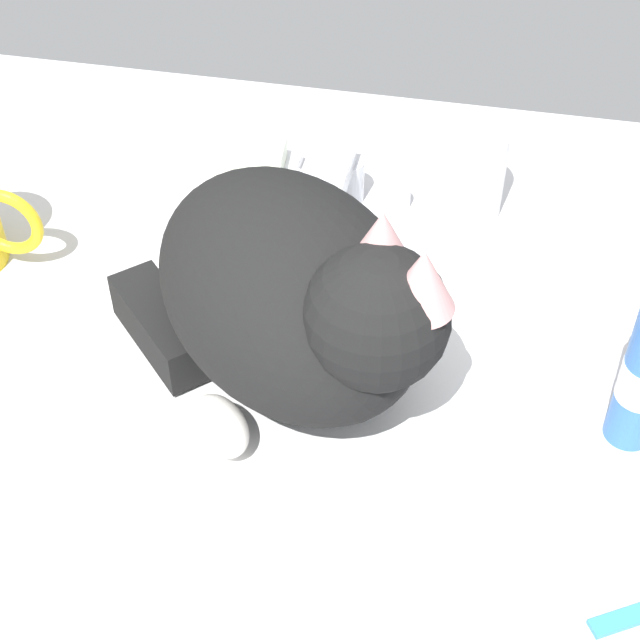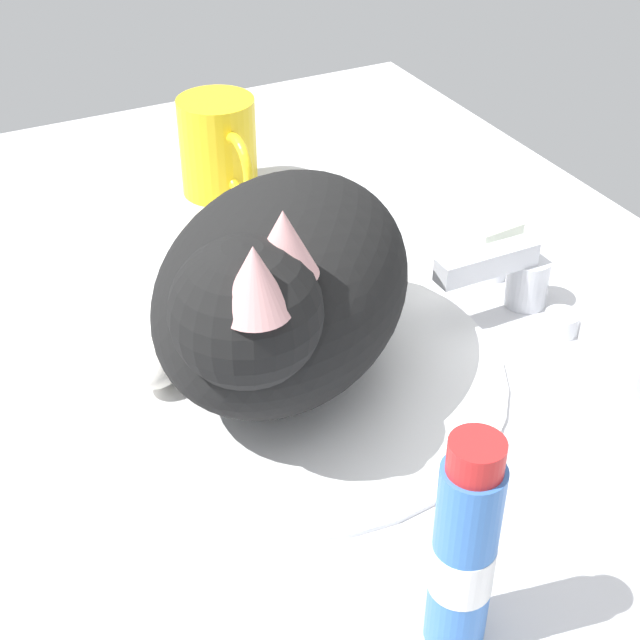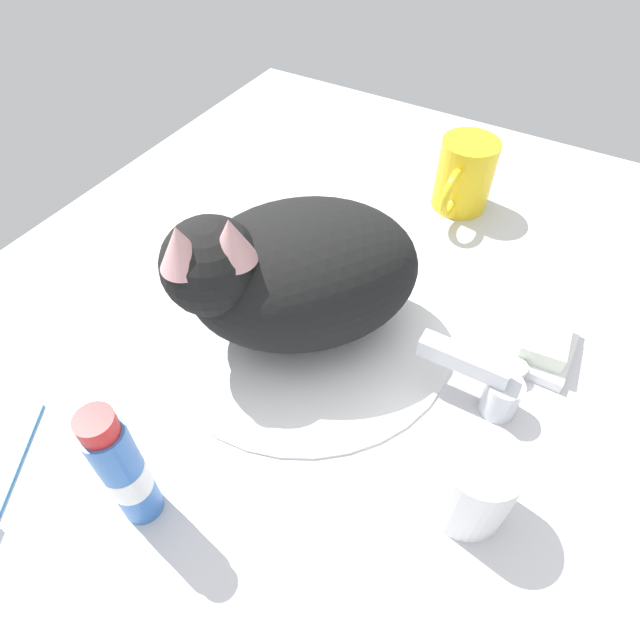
{
  "view_description": "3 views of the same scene",
  "coord_description": "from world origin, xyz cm",
  "views": [
    {
      "loc": [
        12.54,
        -49.91,
        54.35
      ],
      "look_at": [
        2.02,
        1.23,
        4.42
      ],
      "focal_mm": 54.47,
      "sensor_mm": 36.0,
      "label": 1
    },
    {
      "loc": [
        51.57,
        -23.1,
        45.23
      ],
      "look_at": [
        0.43,
        2.67,
        4.7
      ],
      "focal_mm": 53.22,
      "sensor_mm": 36.0,
      "label": 2
    },
    {
      "loc": [
        34.07,
        21.56,
        46.0
      ],
      "look_at": [
        2.1,
        3.1,
        4.72
      ],
      "focal_mm": 30.07,
      "sensor_mm": 36.0,
      "label": 3
    }
  ],
  "objects": [
    {
      "name": "soap_bar",
      "position": [
        -9.57,
        24.14,
        2.24
      ],
      "size": [
        7.11,
        5.14,
        2.07
      ],
      "primitive_type": "cube",
      "rotation": [
        0.0,
        0.0,
        0.09
      ],
      "color": "silver",
      "rests_on": "soap_dish"
    },
    {
      "name": "coffee_mug",
      "position": [
        -30.33,
        6.95,
        4.9
      ],
      "size": [
        12.11,
        7.66,
        9.8
      ],
      "color": "yellow",
      "rests_on": "ground_plane"
    },
    {
      "name": "toothpaste_bottle",
      "position": [
        25.18,
        -1.39,
        6.77
      ],
      "size": [
        3.47,
        3.47,
        14.49
      ],
      "color": "#3870C6",
      "rests_on": "ground_plane"
    },
    {
      "name": "cat",
      "position": [
        0.92,
        -0.98,
        8.62
      ],
      "size": [
        29.67,
        29.21,
        17.71
      ],
      "color": "black",
      "rests_on": "sink_basin"
    },
    {
      "name": "rinse_cup",
      "position": [
        11.0,
        22.9,
        4.16
      ],
      "size": [
        6.69,
        6.69,
        8.33
      ],
      "color": "white",
      "rests_on": "ground_plane"
    },
    {
      "name": "sink_basin",
      "position": [
        0.0,
        0.0,
        0.35
      ],
      "size": [
        33.48,
        33.48,
        0.7
      ],
      "primitive_type": "cylinder",
      "color": "white",
      "rests_on": "ground_plane"
    },
    {
      "name": "soap_dish",
      "position": [
        -9.57,
        24.14,
        0.6
      ],
      "size": [
        9.0,
        6.4,
        1.2
      ],
      "primitive_type": "cube",
      "color": "white",
      "rests_on": "ground_plane"
    },
    {
      "name": "ground_plane",
      "position": [
        0.0,
        0.0,
        -1.5
      ],
      "size": [
        110.0,
        82.5,
        3.0
      ],
      "primitive_type": "cube",
      "color": "silver"
    },
    {
      "name": "faucet",
      "position": [
        0.0,
        20.95,
        2.78
      ],
      "size": [
        12.35,
        10.7,
        6.28
      ],
      "color": "silver",
      "rests_on": "ground_plane"
    }
  ]
}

